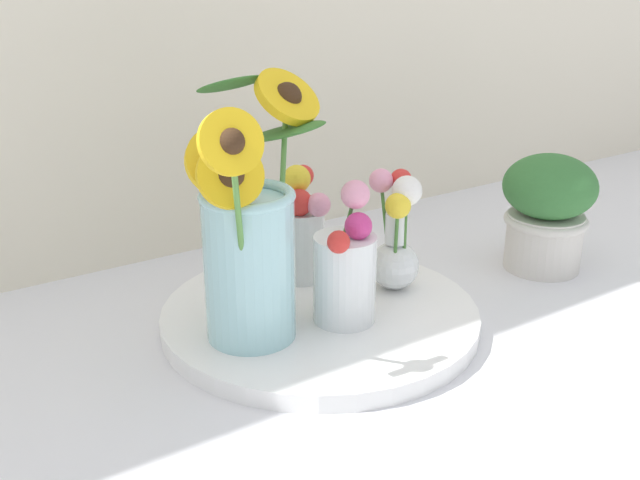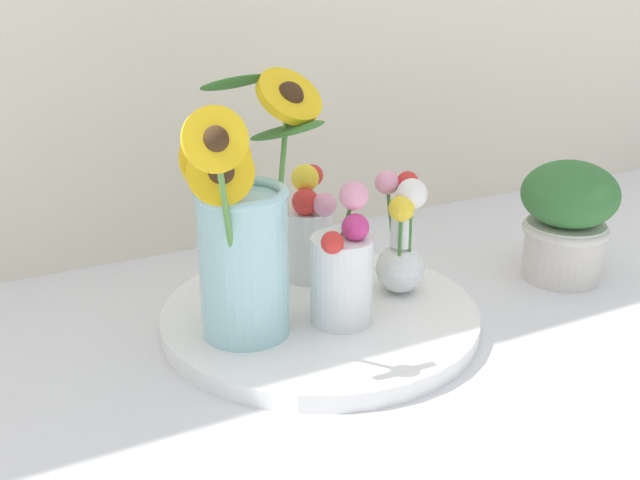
{
  "view_description": "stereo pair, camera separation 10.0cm",
  "coord_description": "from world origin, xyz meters",
  "px_view_note": "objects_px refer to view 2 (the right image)",
  "views": [
    {
      "loc": [
        -0.53,
        -0.67,
        0.49
      ],
      "look_at": [
        -0.02,
        0.11,
        0.13
      ],
      "focal_mm": 42.0,
      "sensor_mm": 36.0,
      "label": 1
    },
    {
      "loc": [
        -0.45,
        -0.72,
        0.49
      ],
      "look_at": [
        -0.02,
        0.11,
        0.13
      ],
      "focal_mm": 42.0,
      "sensor_mm": 36.0,
      "label": 2
    }
  ],
  "objects_px": {
    "serving_tray": "(320,316)",
    "vase_bulb_right": "(401,242)",
    "mason_jar_sunflowers": "(245,239)",
    "vase_small_center": "(343,272)",
    "vase_small_back": "(309,230)",
    "potted_plant": "(567,217)"
  },
  "relations": [
    {
      "from": "serving_tray",
      "to": "vase_bulb_right",
      "type": "distance_m",
      "value": 0.16
    },
    {
      "from": "serving_tray",
      "to": "mason_jar_sunflowers",
      "type": "bearing_deg",
      "value": -172.72
    },
    {
      "from": "vase_bulb_right",
      "to": "vase_small_center",
      "type": "bearing_deg",
      "value": -160.6
    },
    {
      "from": "vase_small_center",
      "to": "serving_tray",
      "type": "bearing_deg",
      "value": 101.75
    },
    {
      "from": "serving_tray",
      "to": "mason_jar_sunflowers",
      "type": "distance_m",
      "value": 0.18
    },
    {
      "from": "vase_small_back",
      "to": "mason_jar_sunflowers",
      "type": "bearing_deg",
      "value": -141.66
    },
    {
      "from": "vase_small_center",
      "to": "vase_small_back",
      "type": "relative_size",
      "value": 1.09
    },
    {
      "from": "serving_tray",
      "to": "vase_bulb_right",
      "type": "bearing_deg",
      "value": -2.45
    },
    {
      "from": "vase_small_back",
      "to": "potted_plant",
      "type": "relative_size",
      "value": 0.92
    },
    {
      "from": "vase_bulb_right",
      "to": "serving_tray",
      "type": "bearing_deg",
      "value": 177.55
    },
    {
      "from": "vase_small_center",
      "to": "potted_plant",
      "type": "relative_size",
      "value": 1.0
    },
    {
      "from": "mason_jar_sunflowers",
      "to": "vase_bulb_right",
      "type": "distance_m",
      "value": 0.25
    },
    {
      "from": "serving_tray",
      "to": "vase_bulb_right",
      "type": "relative_size",
      "value": 2.46
    },
    {
      "from": "vase_bulb_right",
      "to": "potted_plant",
      "type": "bearing_deg",
      "value": -5.65
    },
    {
      "from": "vase_small_center",
      "to": "potted_plant",
      "type": "xyz_separation_m",
      "value": [
        0.4,
        0.01,
        0.01
      ]
    },
    {
      "from": "serving_tray",
      "to": "vase_small_back",
      "type": "height_order",
      "value": "vase_small_back"
    },
    {
      "from": "vase_small_back",
      "to": "vase_small_center",
      "type": "bearing_deg",
      "value": -98.95
    },
    {
      "from": "vase_small_center",
      "to": "vase_small_back",
      "type": "bearing_deg",
      "value": 81.05
    },
    {
      "from": "serving_tray",
      "to": "vase_bulb_right",
      "type": "height_order",
      "value": "vase_bulb_right"
    },
    {
      "from": "vase_bulb_right",
      "to": "potted_plant",
      "type": "distance_m",
      "value": 0.29
    },
    {
      "from": "serving_tray",
      "to": "vase_small_back",
      "type": "bearing_deg",
      "value": 71.93
    },
    {
      "from": "vase_small_center",
      "to": "vase_small_back",
      "type": "xyz_separation_m",
      "value": [
        0.02,
        0.15,
        0.01
      ]
    }
  ]
}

